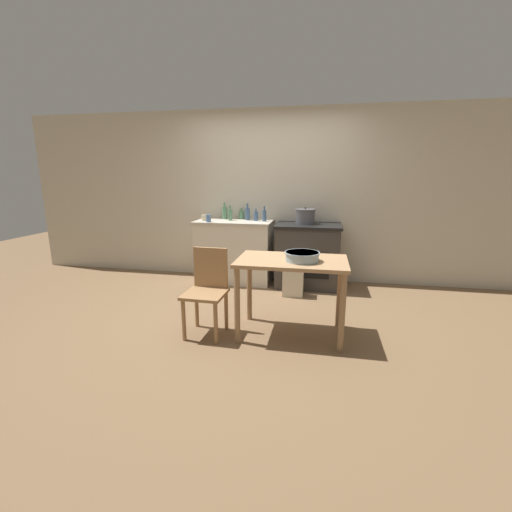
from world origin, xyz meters
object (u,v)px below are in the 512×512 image
(stock_pot, at_px, (305,216))
(flour_sack, at_px, (293,281))
(mixing_bowl_large, at_px, (302,256))
(bottle_center_left, at_px, (230,215))
(bottle_center_right, at_px, (264,215))
(bottle_center, at_px, (225,212))
(bottle_left, at_px, (247,214))
(cup_mid_right, at_px, (209,218))
(stove, at_px, (307,255))
(cup_right, at_px, (204,218))
(bottle_mid_left, at_px, (241,215))
(bottle_far_left, at_px, (256,216))
(work_table, at_px, (292,272))
(chair, at_px, (207,289))

(stock_pot, bearing_deg, flour_sack, -101.76)
(mixing_bowl_large, distance_m, bottle_center_left, 2.10)
(bottle_center_left, distance_m, bottle_center_right, 0.51)
(flour_sack, xyz_separation_m, bottle_center, (-1.13, 0.67, 0.82))
(bottle_left, height_order, cup_mid_right, bottle_left)
(stove, bearing_deg, cup_mid_right, -172.24)
(bottle_center_right, distance_m, cup_right, 0.90)
(mixing_bowl_large, distance_m, bottle_center, 2.30)
(bottle_mid_left, bearing_deg, bottle_far_left, -30.92)
(work_table, height_order, mixing_bowl_large, mixing_bowl_large)
(flour_sack, bearing_deg, bottle_center, 149.22)
(bottle_center_right, bearing_deg, stock_pot, -2.15)
(stock_pot, bearing_deg, work_table, -91.08)
(bottle_left, bearing_deg, bottle_mid_left, 140.37)
(stove, height_order, flour_sack, stove)
(bottle_far_left, relative_size, bottle_center_right, 0.80)
(stock_pot, relative_size, cup_right, 3.41)
(flour_sack, height_order, bottle_center, bottle_center)
(bottle_center, distance_m, bottle_center_right, 0.66)
(bottle_far_left, bearing_deg, cup_right, -169.91)
(stock_pot, xyz_separation_m, cup_mid_right, (-1.37, -0.22, -0.03))
(chair, height_order, cup_right, cup_right)
(flour_sack, distance_m, cup_mid_right, 1.51)
(chair, xyz_separation_m, bottle_left, (0.00, 1.89, 0.56))
(bottle_mid_left, bearing_deg, bottle_center, -170.19)
(stock_pot, xyz_separation_m, bottle_mid_left, (-0.98, 0.21, -0.02))
(stove, relative_size, flour_sack, 2.23)
(stove, height_order, cup_right, cup_right)
(stove, bearing_deg, chair, -117.83)
(bottle_left, bearing_deg, bottle_center, 172.11)
(bottle_far_left, relative_size, bottle_left, 0.71)
(stove, relative_size, bottle_center_right, 4.20)
(cup_mid_right, bearing_deg, bottle_far_left, 23.19)
(bottle_far_left, relative_size, bottle_center_left, 0.79)
(work_table, xyz_separation_m, bottle_center_left, (-1.08, 1.68, 0.36))
(work_table, distance_m, stock_pot, 1.70)
(chair, relative_size, flour_sack, 2.10)
(work_table, xyz_separation_m, flour_sack, (-0.08, 1.16, -0.45))
(stove, xyz_separation_m, stock_pot, (-0.05, 0.03, 0.56))
(bottle_center_right, bearing_deg, work_table, -71.52)
(bottle_left, bearing_deg, flour_sack, -39.27)
(mixing_bowl_large, xyz_separation_m, bottle_center_left, (-1.18, 1.73, 0.18))
(chair, bearing_deg, bottle_center_left, 99.29)
(bottle_mid_left, distance_m, bottle_center_left, 0.23)
(mixing_bowl_large, relative_size, bottle_mid_left, 1.96)
(stock_pot, relative_size, cup_mid_right, 2.74)
(bottle_far_left, height_order, cup_right, bottle_far_left)
(bottle_left, bearing_deg, chair, -90.09)
(flour_sack, height_order, bottle_center_left, bottle_center_left)
(chair, height_order, bottle_left, bottle_left)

